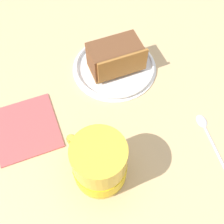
{
  "coord_description": "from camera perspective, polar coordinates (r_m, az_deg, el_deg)",
  "views": [
    {
      "loc": [
        25.25,
        -21.77,
        50.36
      ],
      "look_at": [
        0.0,
        -7.24,
        3.0
      ],
      "focal_mm": 46.01,
      "sensor_mm": 36.0,
      "label": 1
    }
  ],
  "objects": [
    {
      "name": "folded_napkin",
      "position": [
        0.59,
        -16.73,
        -3.02
      ],
      "size": [
        14.91,
        14.1,
        0.6
      ],
      "primitive_type": "cube",
      "rotation": [
        0.0,
        0.0,
        -0.15
      ],
      "color": "#B24C4C",
      "rests_on": "ground_plane"
    },
    {
      "name": "cake_slice",
      "position": [
        0.63,
        1.02,
        10.94
      ],
      "size": [
        8.33,
        11.97,
        6.51
      ],
      "color": "#9E662D",
      "rests_on": "small_plate"
    },
    {
      "name": "teaspoon",
      "position": [
        0.6,
        18.29,
        -3.29
      ],
      "size": [
        12.65,
        4.56,
        0.8
      ],
      "color": "silver",
      "rests_on": "ground_plane"
    },
    {
      "name": "ground_plane",
      "position": [
        0.61,
        5.87,
        0.81
      ],
      "size": [
        142.75,
        142.75,
        2.44
      ],
      "primitive_type": "cube",
      "color": "tan"
    },
    {
      "name": "small_plate",
      "position": [
        0.66,
        0.88,
        9.17
      ],
      "size": [
        18.87,
        18.87,
        1.24
      ],
      "color": "white",
      "rests_on": "ground_plane"
    },
    {
      "name": "tea_mug",
      "position": [
        0.49,
        -2.59,
        -10.26
      ],
      "size": [
        11.89,
        9.36,
        10.5
      ],
      "color": "gold",
      "rests_on": "ground_plane"
    }
  ]
}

